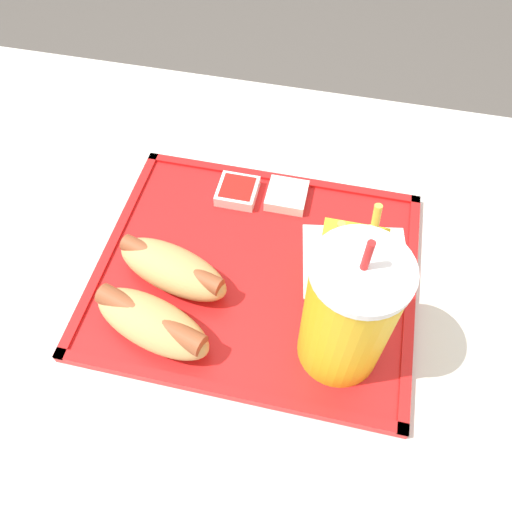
{
  "coord_description": "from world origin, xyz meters",
  "views": [
    {
      "loc": [
        -0.08,
        0.29,
        1.27
      ],
      "look_at": [
        -0.01,
        -0.03,
        0.78
      ],
      "focal_mm": 35.0,
      "sensor_mm": 36.0,
      "label": 1
    }
  ],
  "objects_px": {
    "hot_dog_far": "(152,322)",
    "sauce_cup_mayo": "(287,195)",
    "hot_dog_near": "(172,270)",
    "sauce_cup_ketchup": "(237,191)",
    "soda_cup": "(348,314)",
    "fries_carton": "(351,258)"
  },
  "relations": [
    {
      "from": "hot_dog_far",
      "to": "hot_dog_near",
      "type": "xyz_separation_m",
      "value": [
        0.0,
        -0.07,
        -0.0
      ]
    },
    {
      "from": "hot_dog_near",
      "to": "sauce_cup_mayo",
      "type": "bearing_deg",
      "value": -124.68
    },
    {
      "from": "hot_dog_far",
      "to": "hot_dog_near",
      "type": "distance_m",
      "value": 0.07
    },
    {
      "from": "sauce_cup_ketchup",
      "to": "fries_carton",
      "type": "bearing_deg",
      "value": 149.45
    },
    {
      "from": "soda_cup",
      "to": "sauce_cup_ketchup",
      "type": "bearing_deg",
      "value": -50.53
    },
    {
      "from": "soda_cup",
      "to": "sauce_cup_mayo",
      "type": "distance_m",
      "value": 0.23
    },
    {
      "from": "hot_dog_near",
      "to": "fries_carton",
      "type": "xyz_separation_m",
      "value": [
        -0.2,
        -0.06,
        0.01
      ]
    },
    {
      "from": "hot_dog_near",
      "to": "sauce_cup_ketchup",
      "type": "bearing_deg",
      "value": -105.64
    },
    {
      "from": "hot_dog_near",
      "to": "sauce_cup_mayo",
      "type": "relative_size",
      "value": 2.93
    },
    {
      "from": "fries_carton",
      "to": "sauce_cup_mayo",
      "type": "distance_m",
      "value": 0.14
    },
    {
      "from": "soda_cup",
      "to": "sauce_cup_ketchup",
      "type": "xyz_separation_m",
      "value": [
        0.16,
        -0.19,
        -0.07
      ]
    },
    {
      "from": "hot_dog_near",
      "to": "sauce_cup_mayo",
      "type": "distance_m",
      "value": 0.19
    },
    {
      "from": "hot_dog_near",
      "to": "sauce_cup_ketchup",
      "type": "xyz_separation_m",
      "value": [
        -0.04,
        -0.15,
        -0.02
      ]
    },
    {
      "from": "soda_cup",
      "to": "hot_dog_near",
      "type": "bearing_deg",
      "value": -12.68
    },
    {
      "from": "hot_dog_far",
      "to": "sauce_cup_ketchup",
      "type": "relative_size",
      "value": 2.93
    },
    {
      "from": "sauce_cup_mayo",
      "to": "fries_carton",
      "type": "bearing_deg",
      "value": 132.73
    },
    {
      "from": "sauce_cup_ketchup",
      "to": "hot_dog_far",
      "type": "bearing_deg",
      "value": 79.18
    },
    {
      "from": "soda_cup",
      "to": "sauce_cup_ketchup",
      "type": "relative_size",
      "value": 3.85
    },
    {
      "from": "hot_dog_far",
      "to": "sauce_cup_mayo",
      "type": "height_order",
      "value": "hot_dog_far"
    },
    {
      "from": "hot_dog_far",
      "to": "fries_carton",
      "type": "height_order",
      "value": "fries_carton"
    },
    {
      "from": "soda_cup",
      "to": "fries_carton",
      "type": "bearing_deg",
      "value": -89.34
    },
    {
      "from": "sauce_cup_mayo",
      "to": "sauce_cup_ketchup",
      "type": "bearing_deg",
      "value": 5.84
    }
  ]
}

